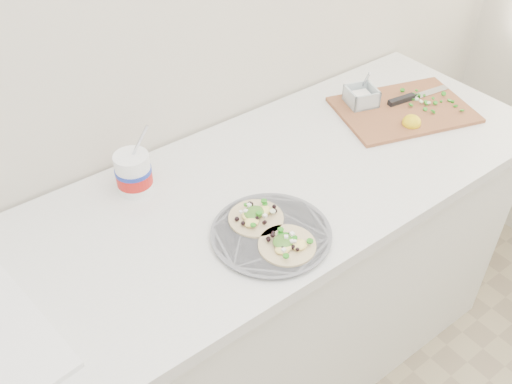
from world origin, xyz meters
TOP-DOWN VIEW (x-y plane):
  - counter at (0.00, 1.43)m, footprint 2.44×0.66m
  - taco_plate at (0.22, 1.25)m, footprint 0.30×0.30m
  - tub at (0.05, 1.61)m, footprint 0.10×0.10m
  - cutboard at (0.92, 1.45)m, footprint 0.49×0.41m

SIDE VIEW (x-z plane):
  - counter at x=0.00m, z-range 0.00..0.90m
  - cutboard at x=0.92m, z-range 0.88..0.95m
  - taco_plate at x=0.22m, z-range 0.90..0.94m
  - tub at x=0.05m, z-range 0.86..1.07m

